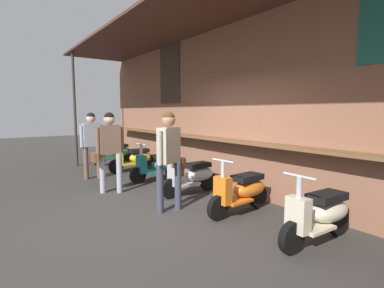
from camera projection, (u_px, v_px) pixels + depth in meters
ground_plane at (166, 213)px, 5.00m from camera, size 36.71×36.71×0.00m
market_stall_facade at (246, 94)px, 5.86m from camera, size 13.11×2.30×3.84m
scooter_green at (116, 152)px, 9.65m from camera, size 0.50×1.40×0.97m
scooter_yellow at (135, 158)px, 8.44m from camera, size 0.48×1.40×0.97m
scooter_teal at (159, 165)px, 7.33m from camera, size 0.46×1.40×0.97m
scooter_silver at (193, 175)px, 6.15m from camera, size 0.46×1.40×0.97m
scooter_orange at (243, 190)px, 4.99m from camera, size 0.47×1.40×0.97m
scooter_cream at (321, 214)px, 3.84m from camera, size 0.47×1.40×0.97m
shopper_with_handbag at (92, 138)px, 7.48m from camera, size 0.26×0.66×1.71m
shopper_browsing at (169, 150)px, 5.00m from camera, size 0.46×0.66×1.74m
shopper_passing at (109, 144)px, 6.13m from camera, size 0.31×0.67×1.71m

